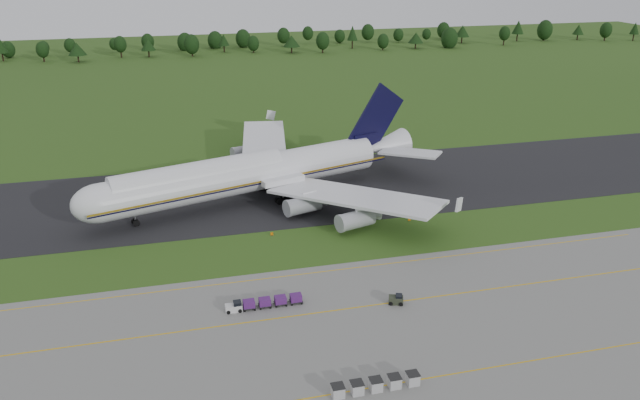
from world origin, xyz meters
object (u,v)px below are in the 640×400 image
object	(u,v)px
aircraft	(252,173)
edge_markers	(342,227)
uld_row	(376,385)
baggage_train	(263,303)
utility_cart	(396,300)

from	to	relation	value
aircraft	edge_markers	distance (m)	24.08
edge_markers	uld_row	bearing A→B (deg)	-101.12
aircraft	baggage_train	world-z (taller)	aircraft
aircraft	utility_cart	size ratio (longest dim) A/B	31.18
baggage_train	utility_cart	distance (m)	20.08
aircraft	utility_cart	distance (m)	49.28
aircraft	baggage_train	distance (m)	43.41
baggage_train	utility_cart	size ratio (longest dim) A/B	4.70
utility_cart	edge_markers	world-z (taller)	utility_cart
uld_row	utility_cart	bearing A→B (deg)	62.57
baggage_train	uld_row	bearing A→B (deg)	-64.94
baggage_train	uld_row	xyz separation A→B (m)	(10.29, -22.01, 0.02)
aircraft	baggage_train	xyz separation A→B (m)	(-4.90, -42.80, -5.41)
baggage_train	edge_markers	world-z (taller)	baggage_train
uld_row	edge_markers	xyz separation A→B (m)	(9.15, 46.57, -0.56)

